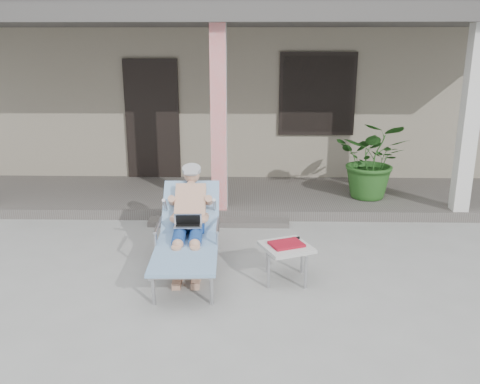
{
  "coord_description": "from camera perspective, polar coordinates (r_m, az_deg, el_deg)",
  "views": [
    {
      "loc": [
        0.46,
        -4.99,
        2.48
      ],
      "look_at": [
        0.33,
        0.6,
        0.85
      ],
      "focal_mm": 38.0,
      "sensor_mm": 36.0,
      "label": 1
    }
  ],
  "objects": [
    {
      "name": "ground",
      "position": [
        5.6,
        -3.63,
        -10.1
      ],
      "size": [
        60.0,
        60.0,
        0.0
      ],
      "primitive_type": "plane",
      "color": "#9E9E99",
      "rests_on": "ground"
    },
    {
      "name": "potted_palm",
      "position": [
        8.16,
        14.71,
        3.53
      ],
      "size": [
        1.36,
        1.27,
        1.22
      ],
      "primitive_type": "imported",
      "rotation": [
        0.0,
        0.0,
        -0.36
      ],
      "color": "#26591E",
      "rests_on": "porch_deck"
    },
    {
      "name": "porch_overhang",
      "position": [
        7.96,
        -2.12,
        18.44
      ],
      "size": [
        10.0,
        2.3,
        2.85
      ],
      "color": "silver",
      "rests_on": "porch_deck"
    },
    {
      "name": "porch_step",
      "position": [
        7.28,
        -2.41,
        -3.38
      ],
      "size": [
        2.0,
        0.3,
        0.07
      ],
      "primitive_type": "cube",
      "color": "#605B56",
      "rests_on": "ground"
    },
    {
      "name": "house",
      "position": [
        11.53,
        -1.0,
        12.18
      ],
      "size": [
        10.4,
        5.4,
        3.3
      ],
      "color": "gray",
      "rests_on": "ground"
    },
    {
      "name": "lounger",
      "position": [
        5.69,
        -5.86,
        -1.92
      ],
      "size": [
        0.74,
        1.81,
        1.16
      ],
      "rotation": [
        0.0,
        0.0,
        0.04
      ],
      "color": "#B7B7BC",
      "rests_on": "ground"
    },
    {
      "name": "side_table",
      "position": [
        5.51,
        5.22,
        -6.35
      ],
      "size": [
        0.64,
        0.64,
        0.44
      ],
      "rotation": [
        0.0,
        0.0,
        0.4
      ],
      "color": "beige",
      "rests_on": "ground"
    },
    {
      "name": "porch_deck",
      "position": [
        8.36,
        -1.91,
        -0.49
      ],
      "size": [
        10.0,
        2.0,
        0.15
      ],
      "primitive_type": "cube",
      "color": "#605B56",
      "rests_on": "ground"
    }
  ]
}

